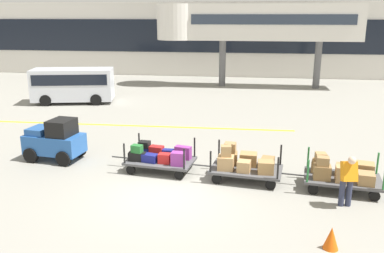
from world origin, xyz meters
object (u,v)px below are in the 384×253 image
at_px(baggage_cart_lead, 160,157).
at_px(baggage_cart_tail, 341,173).
at_px(baggage_cart_middle, 244,164).
at_px(shuttle_van, 73,83).
at_px(safety_cone_near, 331,238).
at_px(baggage_tug, 55,140).
at_px(baggage_handler, 348,178).

xyz_separation_m(baggage_cart_lead, baggage_cart_tail, (5.92, -0.80, 0.03)).
height_order(baggage_cart_middle, baggage_cart_tail, baggage_cart_middle).
bearing_deg(shuttle_van, baggage_cart_middle, -45.56).
bearing_deg(safety_cone_near, shuttle_van, 130.75).
relative_size(baggage_tug, baggage_cart_tail, 0.73).
bearing_deg(baggage_cart_middle, baggage_tug, 172.48).
relative_size(baggage_tug, baggage_handler, 1.43).
bearing_deg(baggage_handler, baggage_cart_middle, 150.57).
bearing_deg(safety_cone_near, baggage_handler, 70.55).
bearing_deg(baggage_tug, shuttle_van, 110.14).
height_order(baggage_cart_lead, baggage_cart_tail, baggage_cart_tail).
relative_size(shuttle_van, safety_cone_near, 9.26).
xyz_separation_m(baggage_cart_middle, safety_cone_near, (2.10, -3.94, -0.27)).
bearing_deg(baggage_cart_lead, baggage_tug, 172.41).
distance_m(baggage_tug, baggage_handler, 10.26).
height_order(baggage_cart_tail, safety_cone_near, baggage_cart_tail).
height_order(baggage_cart_middle, baggage_handler, baggage_handler).
xyz_separation_m(baggage_cart_lead, shuttle_van, (-7.76, 10.51, 0.73)).
distance_m(baggage_cart_lead, baggage_handler, 6.18).
bearing_deg(baggage_handler, shuttle_van, 137.32).
height_order(baggage_tug, shuttle_van, shuttle_van).
height_order(baggage_tug, baggage_cart_middle, baggage_tug).
bearing_deg(baggage_cart_tail, shuttle_van, 140.44).
bearing_deg(safety_cone_near, baggage_tug, 151.92).
distance_m(baggage_cart_lead, baggage_cart_tail, 5.98).
bearing_deg(baggage_cart_middle, baggage_cart_lead, 172.58).
distance_m(baggage_tug, baggage_cart_tail, 10.12).
distance_m(baggage_handler, safety_cone_near, 2.51).
xyz_separation_m(baggage_cart_middle, baggage_cart_tail, (3.01, -0.42, -0.01)).
distance_m(shuttle_van, safety_cone_near, 19.59).
height_order(baggage_cart_lead, baggage_cart_middle, baggage_cart_middle).
distance_m(baggage_tug, baggage_cart_lead, 4.15).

